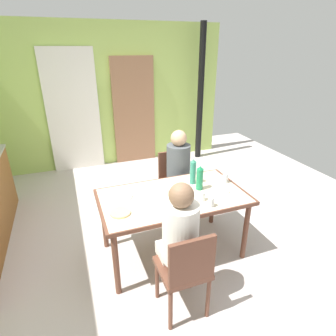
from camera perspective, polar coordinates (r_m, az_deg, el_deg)
The scene contains 22 objects.
ground_plane at distance 3.40m, azimuth -3.68°, elevation -15.62°, with size 7.16×7.16×0.00m, color #BFB4B1.
wall_back at distance 5.40m, azimuth -13.01°, elevation 13.93°, with size 4.60×0.10×2.57m, color #ADCD64.
door_wooden at distance 5.47m, azimuth -6.98°, elevation 11.45°, with size 0.80×0.05×2.00m, color #956748.
stove_pipe_column at distance 5.61m, azimuth 6.68°, elevation 14.71°, with size 0.12×0.12×2.57m, color black.
curtain_panel at distance 5.29m, azimuth -18.89°, elevation 10.81°, with size 0.90×0.03×2.16m, color white.
dining_table at distance 2.94m, azimuth 1.04°, elevation -6.83°, with size 1.53×0.86×0.73m.
chair_near_diner at distance 2.40m, azimuth 3.68°, elevation -20.05°, with size 0.40×0.40×0.87m.
chair_far_diner at distance 3.76m, azimuth 1.35°, elevation -2.38°, with size 0.40×0.40×0.87m.
person_near_diner at distance 2.31m, azimuth 2.45°, elevation -12.79°, with size 0.30×0.37×0.77m.
person_far_diner at distance 3.53m, azimuth 2.22°, elevation 0.84°, with size 0.30×0.37×0.77m.
water_bottle_green_near at distance 3.10m, azimuth 5.13°, elevation -0.80°, with size 0.07×0.07×0.30m.
water_bottle_green_far at distance 2.98m, azimuth 6.54°, elevation -2.14°, with size 0.07×0.07×0.27m.
serving_bowl_center at distance 2.98m, azimuth -0.09°, elevation -4.15°, with size 0.17×0.17×0.06m, color silver.
dinner_plate_near_left at distance 2.81m, azimuth 1.48°, elevation -6.56°, with size 0.22×0.22×0.01m, color white.
dinner_plate_near_right at distance 2.90m, azimuth -9.41°, elevation -5.82°, with size 0.21×0.21×0.01m, color white.
dinner_plate_far_center at distance 3.04m, azimuth 10.66°, elevation -4.50°, with size 0.20×0.20×0.01m, color white.
drinking_glass_by_near_diner at distance 2.81m, azimuth 7.03°, elevation -5.79°, with size 0.06×0.06×0.09m, color silver.
drinking_glass_by_far_diner at distance 3.21m, azimuth 11.69°, elevation -2.05°, with size 0.06×0.06×0.11m, color silver.
drinking_glass_spare_center at distance 2.72m, azimuth 8.82°, elevation -6.92°, with size 0.06×0.06×0.10m, color silver.
bread_plate_sliced at distance 2.64m, azimuth -9.78°, elevation -9.07°, with size 0.19×0.19×0.02m, color #DBB77A.
cutlery_knife_near at distance 3.22m, azimuth 1.84°, elevation -2.48°, with size 0.15×0.02×0.00m, color silver.
cutlery_fork_near at distance 2.85m, azimuth -3.74°, elevation -6.20°, with size 0.15×0.02×0.00m, color silver.
Camera 1 is at (-0.73, -2.53, 2.16)m, focal length 29.64 mm.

